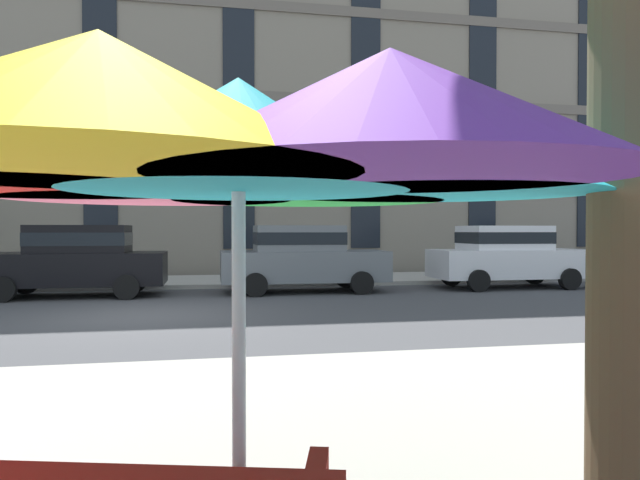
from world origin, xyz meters
name	(u,v)px	position (x,y,z in m)	size (l,w,h in m)	color
ground_plane	(143,316)	(0.00, 0.00, 0.00)	(120.00, 120.00, 0.00)	#424244
sidewalk_far	(167,282)	(0.00, 6.80, 0.06)	(56.00, 3.60, 0.12)	#B2ADA3
apartment_building	(179,88)	(0.00, 14.99, 8.00)	(36.95, 12.08, 16.00)	gray
sedan_black	(76,259)	(-1.98, 3.70, 0.95)	(4.40, 1.98, 1.78)	black
sedan_gray	(302,257)	(3.70, 3.70, 0.95)	(4.40, 1.98, 1.78)	slate
sedan_white	(507,255)	(9.67, 3.70, 0.95)	(4.40, 1.98, 1.78)	silver
patio_umbrella	(238,143)	(1.38, -9.00, 2.03)	(3.26, 3.02, 2.31)	silver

